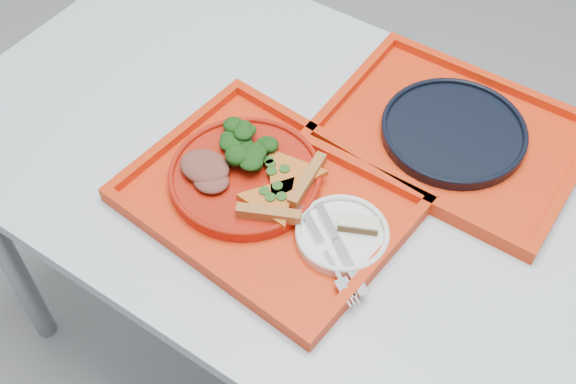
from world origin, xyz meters
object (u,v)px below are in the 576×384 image
object	(u,v)px
tray_far	(452,138)
navy_plate	(453,133)
tray_main	(268,201)
dessert_bar	(358,224)
dinner_plate	(245,177)

from	to	relation	value
tray_far	navy_plate	distance (m)	0.01
tray_main	navy_plate	xyz separation A→B (m)	(0.19, 0.31, 0.01)
navy_plate	dessert_bar	distance (m)	0.28
tray_far	dinner_plate	world-z (taller)	dinner_plate
tray_far	dessert_bar	size ratio (longest dim) A/B	6.49
tray_main	navy_plate	world-z (taller)	navy_plate
dinner_plate	dessert_bar	xyz separation A→B (m)	(0.21, 0.01, 0.01)
dessert_bar	tray_far	bearing A→B (deg)	58.25
dinner_plate	navy_plate	world-z (taller)	dinner_plate
dinner_plate	navy_plate	distance (m)	0.39
dinner_plate	dessert_bar	world-z (taller)	dessert_bar
tray_main	dinner_plate	size ratio (longest dim) A/B	1.73
dessert_bar	dinner_plate	bearing A→B (deg)	158.68
dessert_bar	navy_plate	bearing A→B (deg)	58.25
tray_far	dinner_plate	xyz separation A→B (m)	(-0.25, -0.30, 0.02)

